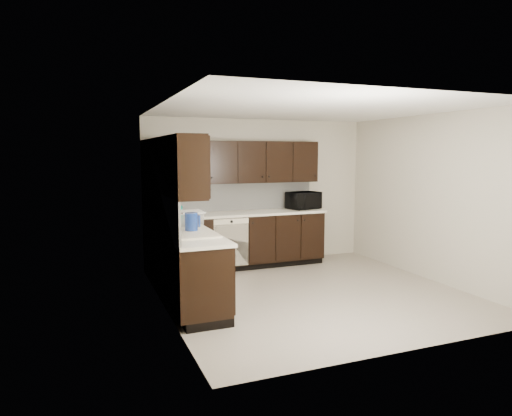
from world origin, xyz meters
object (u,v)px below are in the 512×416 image
Objects in this scene: sink at (192,238)px; toaster_oven at (161,208)px; storage_bin at (183,219)px; microwave at (303,200)px; blue_pitcher at (191,222)px.

toaster_oven is at bearing 92.31° from sink.
storage_bin is (0.09, -1.13, -0.03)m from toaster_oven.
storage_bin is (-2.41, -1.15, -0.05)m from microwave.
toaster_oven is 0.78× the size of storage_bin.
blue_pitcher is (0.00, -0.46, 0.02)m from storage_bin.
microwave is 2.67m from storage_bin.
toaster_oven is at bearing 168.07° from microwave.
microwave reaches higher than toaster_oven.
toaster_oven is (-0.07, 1.71, 0.18)m from sink.
sink is 2.99m from microwave.
sink is 1.50× the size of microwave.
toaster_oven reaches higher than blue_pitcher.
microwave is at bearing 35.51° from sink.
sink is at bearing -92.40° from storage_bin.
sink is at bearing -157.01° from microwave.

